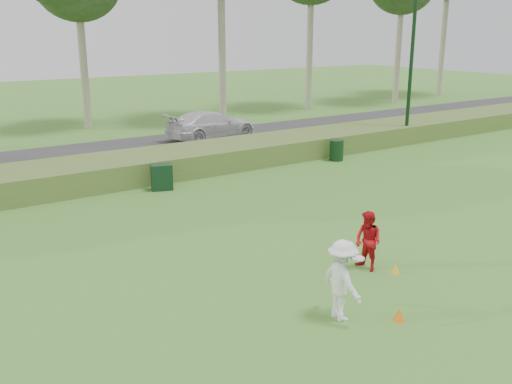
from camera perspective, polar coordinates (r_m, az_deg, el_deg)
ground at (r=13.27m, az=9.86°, el=-9.38°), size 120.00×120.00×0.00m
reed_strip at (r=22.80m, az=-11.36°, el=2.54°), size 80.00×3.00×0.90m
park_road at (r=27.47m, az=-15.42°, el=3.65°), size 80.00×6.00×0.06m
lamp_post at (r=29.77m, az=15.50°, el=15.37°), size 0.70×0.70×8.18m
player_white at (r=11.56m, az=8.62°, el=-8.72°), size 0.90×1.13×1.67m
player_red at (r=13.99m, az=11.14°, el=-4.84°), size 0.59×0.73×1.46m
cone_orange at (r=12.01m, az=14.13°, el=-11.84°), size 0.23×0.23×0.25m
cone_yellow at (r=14.17m, az=13.77°, el=-7.42°), size 0.21×0.21×0.23m
utility_cabinet at (r=20.89m, az=-9.40°, el=1.47°), size 0.86×0.68×0.94m
trash_bin at (r=25.55m, az=8.06°, el=4.15°), size 0.75×0.75×0.91m
car_right at (r=30.20m, az=-4.50°, el=6.72°), size 5.15×2.47×1.45m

